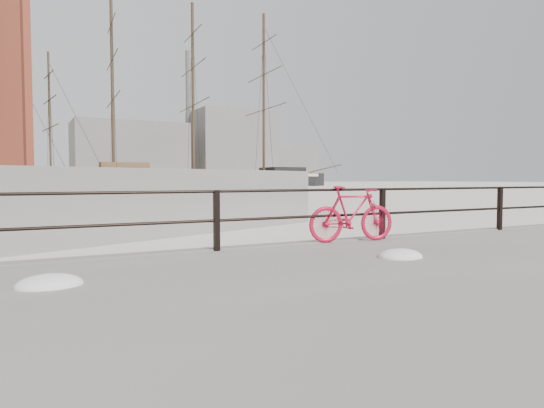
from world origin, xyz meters
name	(u,v)px	position (x,y,z in m)	size (l,w,h in m)	color
ground	(493,244)	(0.00, 0.00, 0.00)	(400.00, 400.00, 0.00)	white
guardrail	(500,208)	(0.00, -0.15, 0.85)	(28.00, 0.10, 1.00)	black
bicycle	(352,214)	(-4.32, -0.25, 0.88)	(1.75, 0.26, 1.05)	red
barque_black	(194,186)	(20.97, 84.13, 0.00)	(66.23, 21.68, 37.04)	black
schooner_mid	(0,189)	(-12.17, 76.45, 0.00)	(31.52, 13.33, 22.44)	beige
industrial_west	(130,154)	(20.00, 140.00, 9.00)	(32.00, 18.00, 18.00)	gray
industrial_mid	(232,148)	(55.00, 145.00, 12.00)	(26.00, 20.00, 24.00)	gray
industrial_east	(284,164)	(78.00, 150.00, 7.00)	(20.00, 16.00, 14.00)	gray
smokestack	(190,118)	(42.00, 150.00, 22.00)	(2.80, 2.80, 44.00)	gray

